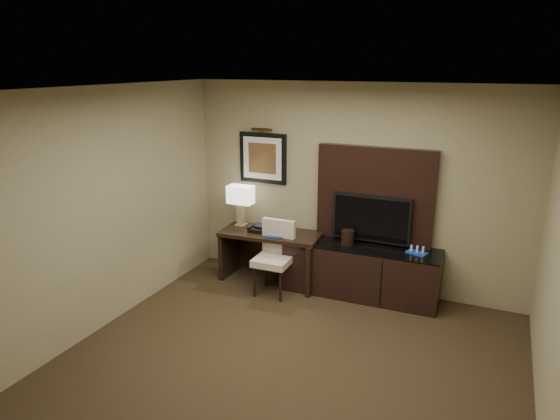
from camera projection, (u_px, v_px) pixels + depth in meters
The scene contains 17 objects.
floor at pixel (273, 386), 4.71m from camera, with size 4.50×5.00×0.01m, color #2E2214.
ceiling at pixel (271, 92), 3.94m from camera, with size 4.50×5.00×0.01m, color silver.
wall_back at pixel (353, 188), 6.51m from camera, with size 4.50×0.01×2.70m, color gray.
wall_left at pixel (77, 219), 5.21m from camera, with size 0.01×5.00×2.70m, color gray.
desk at pixel (271, 257), 6.84m from camera, with size 1.35×0.58×0.72m, color black.
credenza at pixel (361, 271), 6.44m from camera, with size 1.98×0.55×0.68m, color black.
tv_wall_panel at pixel (375, 197), 6.36m from camera, with size 1.50×0.12×1.30m, color black.
tv at pixel (372, 218), 6.34m from camera, with size 1.00×0.08×0.60m, color black.
artwork at pixel (263, 158), 6.91m from camera, with size 0.70×0.04×0.70m, color black.
picture_light at pixel (261, 129), 6.77m from camera, with size 0.04×0.04×0.30m, color #413015.
desk_chair at pixel (273, 260), 6.45m from camera, with size 0.45×0.52×0.94m, color beige, non-canonical shape.
table_lamp at pixel (241, 206), 6.94m from camera, with size 0.35×0.20×0.57m, color tan, non-canonical shape.
desk_phone at pixel (257, 228), 6.74m from camera, with size 0.20×0.18×0.10m, color black, non-canonical shape.
blue_folder at pixel (276, 233), 6.66m from camera, with size 0.24×0.32×0.02m, color #1A53AD.
book at pixel (275, 227), 6.62m from camera, with size 0.16×0.02×0.21m, color #BCA693.
ice_bucket at pixel (348, 237), 6.38m from camera, with size 0.17×0.17×0.19m, color black.
minibar_tray at pixel (417, 250), 6.08m from camera, with size 0.24×0.15×0.09m, color #1B41B3, non-canonical shape.
Camera 1 is at (1.72, -3.66, 2.93)m, focal length 32.00 mm.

